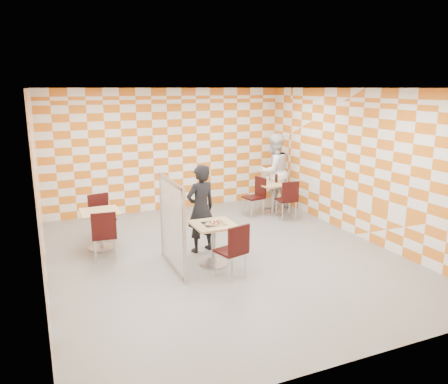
# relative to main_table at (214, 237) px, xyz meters

# --- Properties ---
(room_shell) EXTENTS (7.00, 7.00, 7.00)m
(room_shell) POSITION_rel_main_table_xyz_m (0.31, 0.86, 0.99)
(room_shell) COLOR gray
(room_shell) RESTS_ON ground
(main_table) EXTENTS (0.70, 0.70, 0.75)m
(main_table) POSITION_rel_main_table_xyz_m (0.00, 0.00, 0.00)
(main_table) COLOR tan
(main_table) RESTS_ON ground
(second_table) EXTENTS (0.70, 0.70, 0.75)m
(second_table) POSITION_rel_main_table_xyz_m (2.53, 2.41, 0.00)
(second_table) COLOR tan
(second_table) RESTS_ON ground
(empty_table) EXTENTS (0.70, 0.70, 0.75)m
(empty_table) POSITION_rel_main_table_xyz_m (-1.68, 1.56, 0.00)
(empty_table) COLOR tan
(empty_table) RESTS_ON ground
(chair_main_front) EXTENTS (0.52, 0.52, 0.92)m
(chair_main_front) POSITION_rel_main_table_xyz_m (0.08, -0.68, 0.04)
(chair_main_front) COLOR black
(chair_main_front) RESTS_ON ground
(chair_second_front) EXTENTS (0.45, 0.46, 0.92)m
(chair_second_front) POSITION_rel_main_table_xyz_m (2.58, 1.81, 0.04)
(chair_second_front) COLOR black
(chair_second_front) RESTS_ON ground
(chair_second_side) EXTENTS (0.48, 0.48, 0.92)m
(chair_second_side) POSITION_rel_main_table_xyz_m (2.08, 2.42, 0.04)
(chair_second_side) COLOR black
(chair_second_side) RESTS_ON ground
(chair_empty_near) EXTENTS (0.46, 0.47, 0.92)m
(chair_empty_near) POSITION_rel_main_table_xyz_m (-1.71, 0.90, 0.04)
(chair_empty_near) COLOR black
(chair_empty_near) RESTS_ON ground
(chair_empty_far) EXTENTS (0.51, 0.51, 0.92)m
(chair_empty_far) POSITION_rel_main_table_xyz_m (-1.60, 2.14, 0.04)
(chair_empty_far) COLOR black
(chair_empty_far) RESTS_ON ground
(partition) EXTENTS (0.08, 1.38, 1.55)m
(partition) POSITION_rel_main_table_xyz_m (-0.70, 0.11, 0.28)
(partition) COLOR white
(partition) RESTS_ON ground
(man_dark) EXTENTS (0.68, 0.53, 1.65)m
(man_dark) POSITION_rel_main_table_xyz_m (0.03, 0.71, 0.32)
(man_dark) COLOR black
(man_dark) RESTS_ON ground
(man_white) EXTENTS (1.02, 0.84, 1.90)m
(man_white) POSITION_rel_main_table_xyz_m (2.76, 2.84, 0.44)
(man_white) COLOR white
(man_white) RESTS_ON ground
(pizza_on_foil) EXTENTS (0.40, 0.40, 0.04)m
(pizza_on_foil) POSITION_rel_main_table_xyz_m (-0.00, -0.02, 0.26)
(pizza_on_foil) COLOR silver
(pizza_on_foil) RESTS_ON main_table
(sport_bottle) EXTENTS (0.06, 0.06, 0.20)m
(sport_bottle) POSITION_rel_main_table_xyz_m (2.42, 2.52, 0.33)
(sport_bottle) COLOR white
(sport_bottle) RESTS_ON second_table
(soda_bottle) EXTENTS (0.07, 0.07, 0.23)m
(soda_bottle) POSITION_rel_main_table_xyz_m (2.64, 2.48, 0.34)
(soda_bottle) COLOR black
(soda_bottle) RESTS_ON second_table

